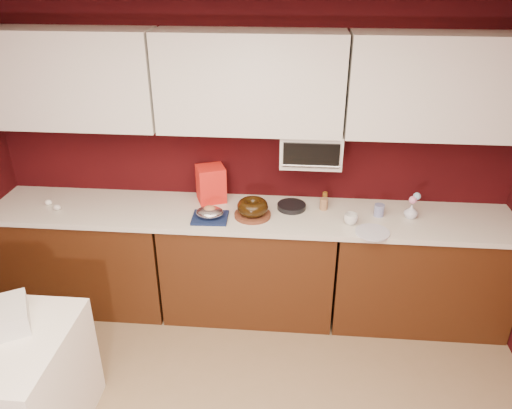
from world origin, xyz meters
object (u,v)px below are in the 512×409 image
object	(u,v)px
bundt_cake	(253,207)
blue_jar	(379,210)
toaster_oven	(311,148)
coffee_mug	(351,218)
foil_ham_nest	(210,212)
pandoro_box	(211,184)
flower_vase	(411,211)

from	to	relation	value
bundt_cake	blue_jar	bearing A→B (deg)	5.72
toaster_oven	coffee_mug	world-z (taller)	toaster_oven
coffee_mug	bundt_cake	bearing A→B (deg)	175.92
foil_ham_nest	pandoro_box	xyz separation A→B (m)	(-0.04, 0.31, 0.09)
blue_jar	toaster_oven	bearing A→B (deg)	165.86
blue_jar	bundt_cake	bearing A→B (deg)	-174.28
bundt_cake	foil_ham_nest	world-z (taller)	bundt_cake
pandoro_box	coffee_mug	size ratio (longest dim) A/B	2.96
coffee_mug	blue_jar	distance (m)	0.26
flower_vase	toaster_oven	bearing A→B (deg)	169.04
toaster_oven	flower_vase	distance (m)	0.88
coffee_mug	toaster_oven	bearing A→B (deg)	137.69
foil_ham_nest	coffee_mug	world-z (taller)	coffee_mug
pandoro_box	blue_jar	xyz separation A→B (m)	(1.29, -0.15, -0.10)
flower_vase	foil_ham_nest	bearing A→B (deg)	-174.31
toaster_oven	coffee_mug	distance (m)	0.59
toaster_oven	bundt_cake	size ratio (longest dim) A/B	1.94
toaster_oven	coffee_mug	xyz separation A→B (m)	(0.31, -0.28, -0.43)
toaster_oven	flower_vase	xyz separation A→B (m)	(0.76, -0.15, -0.42)
coffee_mug	blue_jar	bearing A→B (deg)	33.39
pandoro_box	flower_vase	bearing A→B (deg)	-27.81
bundt_cake	coffee_mug	size ratio (longest dim) A/B	2.42
bundt_cake	coffee_mug	world-z (taller)	bundt_cake
bundt_cake	foil_ham_nest	distance (m)	0.32
bundt_cake	coffee_mug	bearing A→B (deg)	-4.08
coffee_mug	flower_vase	bearing A→B (deg)	16.29
bundt_cake	coffee_mug	xyz separation A→B (m)	(0.72, -0.05, -0.03)
foil_ham_nest	flower_vase	bearing A→B (deg)	5.69
foil_ham_nest	blue_jar	world-z (taller)	foil_ham_nest
bundt_cake	pandoro_box	bearing A→B (deg)	144.93
toaster_oven	foil_ham_nest	distance (m)	0.89
foil_ham_nest	coffee_mug	size ratio (longest dim) A/B	2.11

